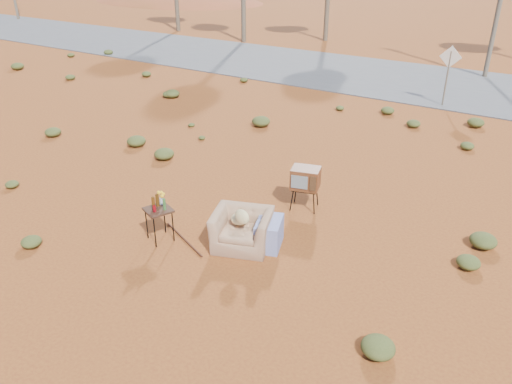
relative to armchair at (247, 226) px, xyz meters
The scene contains 9 objects.
ground 0.77m from the armchair, 159.13° to the right, with size 140.00×140.00×0.00m, color brown.
highway 14.80m from the armchair, 92.24° to the left, with size 140.00×7.00×0.04m, color #565659.
dirt_mound 45.57m from the armchair, 132.15° to the left, with size 26.00×18.00×2.00m, color #993E25.
armchair is the anchor object (origin of this frame).
tv_unit 2.05m from the armchair, 83.22° to the left, with size 0.73×0.64×1.00m.
side_table 1.81m from the armchair, 156.19° to the right, with size 0.65×0.65×1.00m.
rusty_bar 1.39m from the armchair, 156.40° to the right, with size 0.04×0.04×1.53m, color #491E13.
road_sign 11.86m from the armchair, 85.53° to the left, with size 0.78×0.06×2.19m.
scrub_patch 4.43m from the armchair, 108.52° to the left, with size 17.49×8.07×0.33m.
Camera 1 is at (5.28, -6.85, 5.51)m, focal length 35.00 mm.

